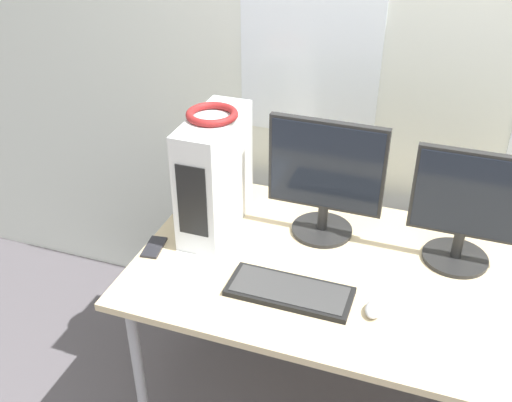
% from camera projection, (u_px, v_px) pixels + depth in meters
% --- Properties ---
extents(wall_back, '(8.00, 0.07, 2.70)m').
position_uv_depth(wall_back, '(452.00, 66.00, 2.27)').
color(wall_back, silver).
rests_on(wall_back, ground_plane).
extents(desk, '(1.98, 0.94, 0.76)m').
position_uv_depth(desk, '(409.00, 293.00, 2.13)').
color(desk, '#D1BA8E').
rests_on(desk, ground_plane).
extents(pc_tower, '(0.16, 0.41, 0.47)m').
position_uv_depth(pc_tower, '(214.00, 175.00, 2.28)').
color(pc_tower, silver).
rests_on(pc_tower, desk).
extents(headphones, '(0.19, 0.19, 0.03)m').
position_uv_depth(headphones, '(212.00, 114.00, 2.15)').
color(headphones, maroon).
rests_on(headphones, pc_tower).
extents(monitor_main, '(0.44, 0.24, 0.48)m').
position_uv_depth(monitor_main, '(325.00, 177.00, 2.24)').
color(monitor_main, black).
rests_on(monitor_main, desk).
extents(monitor_right_near, '(0.38, 0.24, 0.45)m').
position_uv_depth(monitor_right_near, '(466.00, 208.00, 2.10)').
color(monitor_right_near, black).
rests_on(monitor_right_near, desk).
extents(keyboard, '(0.43, 0.17, 0.02)m').
position_uv_depth(keyboard, '(290.00, 291.00, 2.05)').
color(keyboard, black).
rests_on(keyboard, desk).
extents(mouse, '(0.06, 0.09, 0.03)m').
position_uv_depth(mouse, '(374.00, 309.00, 1.96)').
color(mouse, '#B2B2B7').
rests_on(mouse, desk).
extents(cell_phone, '(0.08, 0.14, 0.01)m').
position_uv_depth(cell_phone, '(154.00, 247.00, 2.27)').
color(cell_phone, '#232328').
rests_on(cell_phone, desk).
extents(paper_sheet_front, '(0.22, 0.31, 0.00)m').
position_uv_depth(paper_sheet_front, '(189.00, 272.00, 2.15)').
color(paper_sheet_front, white).
rests_on(paper_sheet_front, desk).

